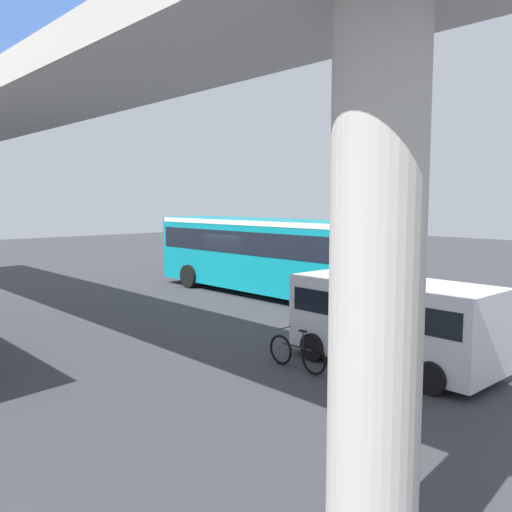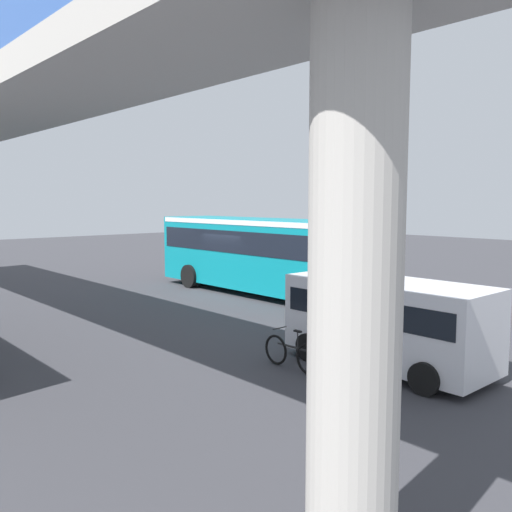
{
  "view_description": "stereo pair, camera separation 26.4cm",
  "coord_description": "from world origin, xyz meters",
  "px_view_note": "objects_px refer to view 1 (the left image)",
  "views": [
    {
      "loc": [
        -17.47,
        14.87,
        3.89
      ],
      "look_at": [
        -0.9,
        -0.23,
        1.6
      ],
      "focal_mm": 37.91,
      "sensor_mm": 36.0,
      "label": 1
    },
    {
      "loc": [
        -17.64,
        14.67,
        3.89
      ],
      "look_at": [
        -0.9,
        -0.23,
        1.6
      ],
      "focal_mm": 37.91,
      "sensor_mm": 36.0,
      "label": 2
    }
  ],
  "objects_px": {
    "traffic_sign": "(210,235)",
    "city_bus": "(266,250)",
    "bicycle_orange": "(347,319)",
    "parked_van": "(392,317)",
    "bicycle_black": "(297,354)"
  },
  "relations": [
    {
      "from": "parked_van",
      "to": "bicycle_black",
      "type": "bearing_deg",
      "value": 52.79
    },
    {
      "from": "city_bus",
      "to": "bicycle_black",
      "type": "distance_m",
      "value": 10.12
    },
    {
      "from": "city_bus",
      "to": "bicycle_orange",
      "type": "relative_size",
      "value": 6.52
    },
    {
      "from": "city_bus",
      "to": "traffic_sign",
      "type": "bearing_deg",
      "value": -24.47
    },
    {
      "from": "city_bus",
      "to": "bicycle_orange",
      "type": "distance_m",
      "value": 6.91
    },
    {
      "from": "bicycle_orange",
      "to": "bicycle_black",
      "type": "bearing_deg",
      "value": 111.86
    },
    {
      "from": "parked_van",
      "to": "bicycle_black",
      "type": "xyz_separation_m",
      "value": [
        1.36,
        1.79,
        -0.81
      ]
    },
    {
      "from": "city_bus",
      "to": "parked_van",
      "type": "distance_m",
      "value": 10.2
    },
    {
      "from": "traffic_sign",
      "to": "parked_van",
      "type": "bearing_deg",
      "value": 154.5
    },
    {
      "from": "city_bus",
      "to": "traffic_sign",
      "type": "xyz_separation_m",
      "value": [
        9.34,
        -4.25,
        0.01
      ]
    },
    {
      "from": "traffic_sign",
      "to": "city_bus",
      "type": "bearing_deg",
      "value": 155.53
    },
    {
      "from": "city_bus",
      "to": "bicycle_black",
      "type": "xyz_separation_m",
      "value": [
        -7.74,
        6.34,
        -1.51
      ]
    },
    {
      "from": "bicycle_orange",
      "to": "traffic_sign",
      "type": "bearing_deg",
      "value": -23.68
    },
    {
      "from": "parked_van",
      "to": "bicycle_orange",
      "type": "bearing_deg",
      "value": -34.45
    },
    {
      "from": "city_bus",
      "to": "bicycle_orange",
      "type": "bearing_deg",
      "value": 157.52
    }
  ]
}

